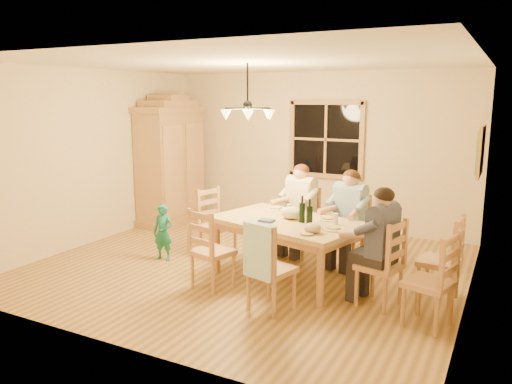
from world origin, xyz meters
The scene contains 33 objects.
floor centered at (0.00, 0.00, 0.00)m, with size 5.50×5.50×0.00m, color brown.
ceiling centered at (0.00, 0.00, 2.70)m, with size 5.50×5.00×0.02m, color white.
wall_back centered at (0.00, 2.50, 1.35)m, with size 5.50×0.02×2.70m, color beige.
wall_left centered at (-2.75, 0.00, 1.35)m, with size 0.02×5.00×2.70m, color beige.
wall_right centered at (2.75, 0.00, 1.35)m, with size 0.02×5.00×2.70m, color beige.
window centered at (0.20, 2.47, 1.55)m, with size 1.30×0.06×1.30m.
painting centered at (2.71, 1.20, 1.60)m, with size 0.06×0.78×0.64m.
chandelier centered at (0.00, 0.00, 2.08)m, with size 0.77×0.68×0.71m.
armoire centered at (-2.42, 1.55, 1.06)m, with size 0.66×1.40×2.30m.
dining_table centered at (0.65, -0.15, 0.66)m, with size 2.06×1.55×0.76m.
chair_far_left centered at (0.42, 0.81, 0.30)m, with size 0.53×0.52×0.99m.
chair_far_right centered at (1.21, 0.60, 0.30)m, with size 0.53×0.52×0.99m.
chair_near_left centered at (-0.01, -0.88, 0.30)m, with size 0.53×0.52×0.99m.
chair_near_right centered at (0.88, -1.10, 0.30)m, with size 0.53×0.52×0.99m.
chair_end_left centered at (-0.59, 0.17, 0.30)m, with size 0.52×0.53×0.99m.
chair_end_right centered at (1.89, -0.47, 0.30)m, with size 0.52×0.53×0.99m.
adult_woman centered at (0.42, 0.81, 0.84)m, with size 0.47×0.50×0.87m.
adult_plaid_man centered at (1.21, 0.60, 0.84)m, with size 0.47×0.50×0.87m.
adult_slate_man centered at (1.89, -0.47, 0.84)m, with size 0.50×0.47×0.87m.
towel centered at (0.83, -1.29, 0.70)m, with size 0.38×0.10×0.58m, color #AFDDED.
wine_bottle_a centered at (0.85, -0.17, 0.93)m, with size 0.08×0.08×0.33m, color black.
wine_bottle_b centered at (1.00, -0.32, 0.93)m, with size 0.08×0.08×0.33m, color black.
plate_woman centered at (0.26, 0.31, 0.77)m, with size 0.26×0.26×0.02m, color white.
plate_plaid centered at (1.07, 0.09, 0.77)m, with size 0.26×0.26×0.02m, color white.
plate_slate centered at (1.31, -0.33, 0.77)m, with size 0.26×0.26×0.02m, color white.
wine_glass_a centered at (0.55, 0.12, 0.83)m, with size 0.06×0.06×0.14m, color silver.
wine_glass_b centered at (1.25, -0.10, 0.83)m, with size 0.06×0.06×0.14m, color silver.
cap centered at (1.13, -0.56, 0.82)m, with size 0.20×0.20×0.11m, color tan.
napkin centered at (0.45, -0.35, 0.78)m, with size 0.18×0.14×0.03m, color #455680.
cloth_bundle centered at (0.66, -0.07, 0.84)m, with size 0.28×0.22×0.15m, color #C3B58D.
child centered at (-1.20, -0.30, 0.40)m, with size 0.29×0.19×0.80m, color #1A7665.
chair_spare_front centered at (2.45, -0.75, 0.30)m, with size 0.52×0.53×0.99m.
chair_spare_back centered at (2.45, -0.01, 0.30)m, with size 0.47×0.48×0.99m.
Camera 1 is at (3.09, -5.71, 2.28)m, focal length 35.00 mm.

